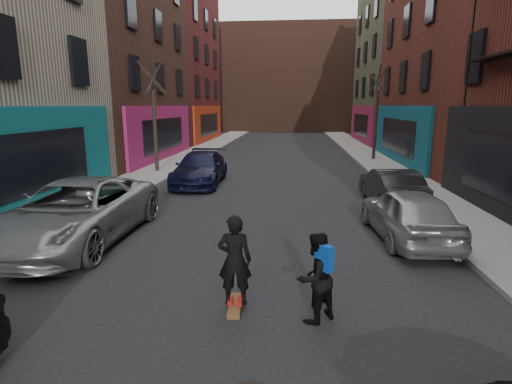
% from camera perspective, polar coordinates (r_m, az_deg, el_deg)
% --- Properties ---
extents(sidewalk_left, '(2.50, 84.00, 0.13)m').
position_cam_1_polar(sidewalk_left, '(33.41, -7.24, 6.23)').
color(sidewalk_left, gray).
rests_on(sidewalk_left, ground).
extents(sidewalk_right, '(2.50, 84.00, 0.13)m').
position_cam_1_polar(sidewalk_right, '(33.02, 14.56, 5.86)').
color(sidewalk_right, gray).
rests_on(sidewalk_right, ground).
extents(building_far, '(40.00, 10.00, 14.00)m').
position_cam_1_polar(building_far, '(58.54, 4.57, 15.64)').
color(building_far, '#47281E').
rests_on(building_far, ground).
extents(tree_left_far, '(2.00, 2.00, 6.50)m').
position_cam_1_polar(tree_left_far, '(21.67, -14.37, 11.51)').
color(tree_left_far, black).
rests_on(tree_left_far, sidewalk_left).
extents(tree_right_far, '(2.00, 2.00, 6.80)m').
position_cam_1_polar(tree_right_far, '(26.93, 16.85, 11.77)').
color(tree_right_far, black).
rests_on(tree_right_far, sidewalk_right).
extents(parked_left_far, '(2.68, 5.79, 1.61)m').
position_cam_1_polar(parked_left_far, '(11.46, -24.22, -2.57)').
color(parked_left_far, gray).
rests_on(parked_left_far, ground).
extents(parked_left_end, '(2.18, 5.03, 1.44)m').
position_cam_1_polar(parked_left_end, '(18.37, -7.98, 3.37)').
color(parked_left_end, black).
rests_on(parked_left_end, ground).
extents(parked_right_far, '(1.99, 4.30, 1.42)m').
position_cam_1_polar(parked_right_far, '(11.36, 20.84, -2.89)').
color(parked_right_far, '#919499').
rests_on(parked_right_far, ground).
extents(parked_right_end, '(1.67, 4.13, 1.33)m').
position_cam_1_polar(parked_right_end, '(15.12, 18.73, 0.71)').
color(parked_right_end, black).
rests_on(parked_right_end, ground).
extents(skateboard, '(0.26, 0.81, 0.10)m').
position_cam_1_polar(skateboard, '(7.37, -2.98, -15.88)').
color(skateboard, brown).
rests_on(skateboard, ground).
extents(skateboarder, '(0.61, 0.42, 1.62)m').
position_cam_1_polar(skateboarder, '(7.01, -3.06, -9.67)').
color(skateboarder, black).
rests_on(skateboarder, skateboard).
extents(pedestrian, '(0.94, 0.93, 1.53)m').
position_cam_1_polar(pedestrian, '(6.75, 8.51, -11.92)').
color(pedestrian, black).
rests_on(pedestrian, ground).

